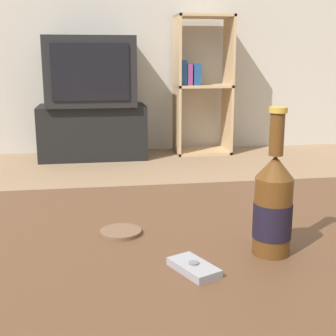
{
  "coord_description": "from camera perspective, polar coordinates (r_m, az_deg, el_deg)",
  "views": [
    {
      "loc": [
        -0.13,
        -0.86,
        0.76
      ],
      "look_at": [
        0.04,
        0.22,
        0.5
      ],
      "focal_mm": 50.0,
      "sensor_mm": 36.0,
      "label": 1
    }
  ],
  "objects": [
    {
      "name": "tv_stand",
      "position": [
        3.66,
        -9.15,
        4.41
      ],
      "size": [
        0.81,
        0.4,
        0.4
      ],
      "color": "black",
      "rests_on": "ground_plane"
    },
    {
      "name": "television",
      "position": [
        3.61,
        -9.42,
        11.55
      ],
      "size": [
        0.66,
        0.49,
        0.51
      ],
      "color": "black",
      "rests_on": "tv_stand"
    },
    {
      "name": "cell_phone",
      "position": [
        0.82,
        3.16,
        -12.01
      ],
      "size": [
        0.09,
        0.11,
        0.02
      ],
      "rotation": [
        0.0,
        0.0,
        0.43
      ],
      "color": "gray",
      "rests_on": "coffee_table"
    },
    {
      "name": "coaster",
      "position": [
        0.99,
        -5.77,
        -7.77
      ],
      "size": [
        0.09,
        0.09,
        0.01
      ],
      "color": "brown",
      "rests_on": "coffee_table"
    },
    {
      "name": "coffee_table",
      "position": [
        0.96,
        -0.52,
        -11.63
      ],
      "size": [
        1.37,
        0.86,
        0.4
      ],
      "color": "brown",
      "rests_on": "ground_plane"
    },
    {
      "name": "beer_bottle",
      "position": [
        0.88,
        12.68,
        -4.52
      ],
      "size": [
        0.07,
        0.07,
        0.28
      ],
      "color": "#563314",
      "rests_on": "coffee_table"
    },
    {
      "name": "bookshelf",
      "position": [
        3.77,
        3.93,
        10.23
      ],
      "size": [
        0.44,
        0.3,
        1.08
      ],
      "color": "tan",
      "rests_on": "ground_plane"
    }
  ]
}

